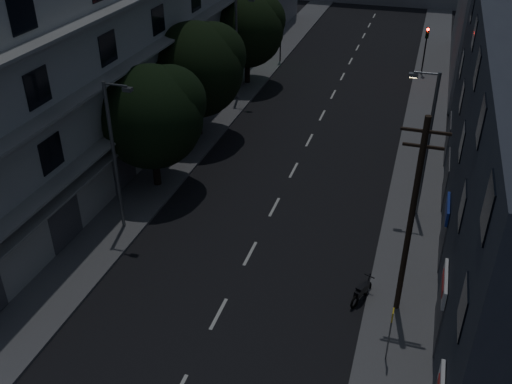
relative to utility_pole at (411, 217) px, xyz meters
The scene contains 17 objects.
ground 18.22m from the utility_pole, 114.63° to the left, with size 160.00×160.00×0.00m, color black.
sidewalk_left 22.30m from the utility_pole, 132.88° to the left, with size 3.00×90.00×0.15m, color #565659.
sidewalk_right 16.66m from the utility_pole, 89.34° to the left, with size 3.00×90.00×0.15m, color #565659.
lane_markings 23.88m from the utility_pole, 108.23° to the left, with size 0.15×60.50×0.01m.
building_left 21.38m from the utility_pole, 155.09° to the left, with size 7.00×36.00×14.00m.
building_far_right 33.33m from the utility_pole, 81.91° to the left, with size 6.00×20.00×13.00m, color slate.
tree_near 16.02m from the utility_pole, 155.13° to the left, with size 5.87×5.87×7.24m.
tree_mid 20.36m from the utility_pole, 136.62° to the left, with size 6.32×6.32×7.78m.
tree_far 28.88m from the utility_pole, 120.72° to the left, with size 5.98×5.98×7.40m.
traffic_signal_far_right 31.29m from the utility_pole, 91.26° to the left, with size 0.28×0.37×4.10m.
traffic_signal_far_left 33.96m from the utility_pole, 113.69° to the left, with size 0.28×0.37×4.10m.
street_lamp_left_near 14.41m from the utility_pole, behind, with size 1.51×0.25×8.00m.
street_lamp_right 7.93m from the utility_pole, 88.50° to the left, with size 1.51×0.25×8.00m.
street_lamp_left_far 25.37m from the utility_pole, 124.31° to the left, with size 1.51×0.25×8.00m.
utility_pole is the anchor object (origin of this frame).
bus_stop_sign 4.33m from the utility_pole, 92.35° to the right, with size 0.06×0.35×2.52m.
motorcycle 4.69m from the utility_pole, behind, with size 0.84×1.68×1.14m.
Camera 1 is at (6.98, -10.61, 17.25)m, focal length 40.00 mm.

